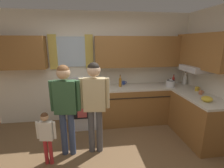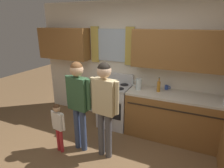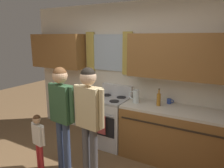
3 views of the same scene
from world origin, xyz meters
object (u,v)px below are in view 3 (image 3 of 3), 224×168
at_px(bottle_oil_amber, 159,99).
at_px(mug_cobalt_blue, 169,101).
at_px(adult_in_plaid, 89,112).
at_px(water_pitcher, 136,96).
at_px(stove_oven, 110,120).
at_px(adult_holding_child, 62,107).
at_px(small_child, 38,136).

xyz_separation_m(bottle_oil_amber, mug_cobalt_blue, (0.13, 0.19, -0.07)).
distance_m(mug_cobalt_blue, adult_in_plaid, 1.46).
distance_m(bottle_oil_amber, water_pitcher, 0.39).
relative_size(bottle_oil_amber, adult_in_plaid, 0.18).
xyz_separation_m(mug_cobalt_blue, adult_in_plaid, (-0.77, -1.24, 0.08)).
bearing_deg(adult_in_plaid, stove_oven, 103.91).
bearing_deg(adult_holding_child, stove_oven, 77.99).
xyz_separation_m(bottle_oil_amber, adult_holding_child, (-1.11, -1.06, -0.01)).
bearing_deg(mug_cobalt_blue, adult_in_plaid, -121.66).
distance_m(water_pitcher, small_child, 1.66).
bearing_deg(adult_in_plaid, water_pitcher, 76.53).
bearing_deg(small_child, adult_in_plaid, 16.14).
bearing_deg(small_child, bottle_oil_amber, 42.08).
distance_m(mug_cobalt_blue, small_child, 2.15).
distance_m(bottle_oil_amber, mug_cobalt_blue, 0.24).
bearing_deg(water_pitcher, adult_holding_child, -124.87).
relative_size(bottle_oil_amber, mug_cobalt_blue, 2.49).
distance_m(water_pitcher, adult_holding_child, 1.26).
relative_size(adult_holding_child, adult_in_plaid, 0.98).
xyz_separation_m(water_pitcher, adult_in_plaid, (-0.24, -1.02, 0.01)).
bearing_deg(adult_holding_child, bottle_oil_amber, 43.59).
height_order(stove_oven, mug_cobalt_blue, stove_oven).
distance_m(stove_oven, water_pitcher, 0.74).
relative_size(water_pitcher, small_child, 0.24).
distance_m(adult_holding_child, small_child, 0.57).
bearing_deg(bottle_oil_amber, adult_in_plaid, -121.33).
bearing_deg(mug_cobalt_blue, water_pitcher, -157.06).
distance_m(bottle_oil_amber, adult_in_plaid, 1.22).
bearing_deg(stove_oven, small_child, -112.35).
distance_m(stove_oven, bottle_oil_amber, 1.04).
bearing_deg(small_child, water_pitcher, 50.84).
xyz_separation_m(stove_oven, bottle_oil_amber, (0.89, 0.02, 0.54)).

